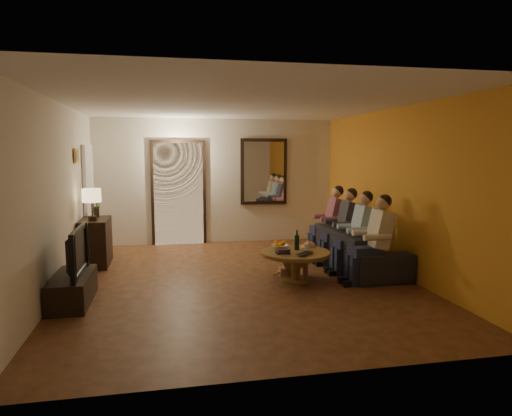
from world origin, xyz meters
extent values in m
cube|color=#412811|center=(0.00, 0.00, 0.00)|extent=(5.00, 6.00, 0.01)
cube|color=white|center=(0.00, 0.00, 2.60)|extent=(5.00, 6.00, 0.01)
cube|color=beige|center=(0.00, 3.00, 1.30)|extent=(5.00, 0.02, 2.60)
cube|color=beige|center=(0.00, -3.00, 1.30)|extent=(5.00, 0.02, 2.60)
cube|color=beige|center=(-2.50, 0.00, 1.30)|extent=(0.02, 6.00, 2.60)
cube|color=beige|center=(2.50, 0.00, 1.30)|extent=(0.02, 6.00, 2.60)
cube|color=orange|center=(2.49, 0.00, 1.30)|extent=(0.01, 6.00, 2.60)
cube|color=#FFE0A5|center=(-0.80, 2.98, 1.05)|extent=(1.00, 0.06, 2.10)
cube|color=black|center=(-0.80, 2.97, 1.05)|extent=(1.12, 0.04, 2.22)
cube|color=silver|center=(-0.55, 2.98, 0.90)|extent=(0.45, 0.03, 1.70)
cube|color=black|center=(1.00, 2.96, 1.50)|extent=(1.00, 0.05, 1.40)
cube|color=white|center=(1.00, 2.93, 1.50)|extent=(0.86, 0.02, 1.26)
cube|color=white|center=(-2.46, 2.30, 1.02)|extent=(0.06, 0.85, 2.04)
cube|color=#B28C33|center=(-2.47, 1.30, 1.85)|extent=(0.03, 0.28, 0.24)
cube|color=brown|center=(-2.46, 1.30, 1.85)|extent=(0.01, 0.22, 0.18)
cube|color=black|center=(-2.25, 1.43, 0.39)|extent=(0.45, 0.89, 0.79)
cube|color=black|center=(-2.25, -0.60, 0.18)|extent=(0.45, 1.10, 0.37)
imported|color=black|center=(-2.25, -0.60, 0.67)|extent=(1.04, 0.14, 0.60)
imported|color=black|center=(2.01, 0.38, 0.32)|extent=(2.23, 0.92, 0.65)
cylinder|color=brown|center=(0.80, -0.19, 0.23)|extent=(1.15, 1.15, 0.45)
imported|color=white|center=(0.62, 0.03, 0.48)|extent=(0.26, 0.26, 0.06)
cylinder|color=silver|center=(0.98, -0.14, 0.50)|extent=(0.06, 0.06, 0.10)
imported|color=black|center=(0.90, -0.47, 0.46)|extent=(0.38, 0.38, 0.03)
camera|label=1|loc=(-1.07, -6.55, 1.90)|focal=32.00mm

